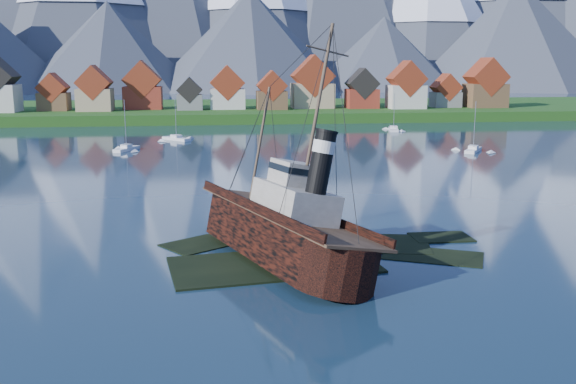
{
  "coord_description": "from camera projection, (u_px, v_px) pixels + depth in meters",
  "views": [
    {
      "loc": [
        -8.46,
        -56.07,
        17.62
      ],
      "look_at": [
        -0.71,
        6.0,
        5.0
      ],
      "focal_mm": 40.0,
      "sensor_mm": 36.0,
      "label": 1
    }
  ],
  "objects": [
    {
      "name": "town",
      "position": [
        128.0,
        91.0,
        201.28
      ],
      "size": [
        250.96,
        16.69,
        17.3
      ],
      "color": "maroon",
      "rests_on": "ground"
    },
    {
      "name": "ground",
      "position": [
        304.0,
        258.0,
        59.05
      ],
      "size": [
        1400.0,
        1400.0,
        0.0
      ],
      "primitive_type": "plane",
      "color": "#162C3E",
      "rests_on": "ground"
    },
    {
      "name": "shoal",
      "position": [
        319.0,
        254.0,
        61.42
      ],
      "size": [
        31.71,
        21.24,
        1.14
      ],
      "color": "black",
      "rests_on": "ground"
    },
    {
      "name": "seawall",
      "position": [
        237.0,
        124.0,
        187.44
      ],
      "size": [
        600.0,
        2.5,
        2.0
      ],
      "primitive_type": "cube",
      "color": "#3F3D38",
      "rests_on": "ground"
    },
    {
      "name": "sailboat_f",
      "position": [
        127.0,
        149.0,
        131.07
      ],
      "size": [
        4.79,
        7.35,
        10.87
      ],
      "rotation": [
        0.0,
        0.0,
        -0.45
      ],
      "color": "white",
      "rests_on": "ground"
    },
    {
      "name": "sailboat_e",
      "position": [
        393.0,
        130.0,
        169.98
      ],
      "size": [
        4.1,
        9.08,
        10.23
      ],
      "rotation": [
        0.0,
        0.0,
        -0.22
      ],
      "color": "white",
      "rests_on": "ground"
    },
    {
      "name": "tugboat_wreck",
      "position": [
        275.0,
        226.0,
        59.27
      ],
      "size": [
        6.59,
        28.39,
        22.5
      ],
      "rotation": [
        0.0,
        0.2,
        0.36
      ],
      "color": "black",
      "rests_on": "ground"
    },
    {
      "name": "shore_bank",
      "position": [
        232.0,
        114.0,
        224.4
      ],
      "size": [
        600.0,
        80.0,
        3.2
      ],
      "primitive_type": "cube",
      "color": "#174914",
      "rests_on": "ground"
    },
    {
      "name": "sailboat_d",
      "position": [
        473.0,
        150.0,
        129.5
      ],
      "size": [
        5.96,
        7.51,
        10.59
      ],
      "rotation": [
        0.0,
        0.0,
        -0.6
      ],
      "color": "white",
      "rests_on": "ground"
    },
    {
      "name": "sailboat_c",
      "position": [
        176.0,
        139.0,
        148.75
      ],
      "size": [
        6.92,
        7.4,
        10.46
      ],
      "rotation": [
        0.0,
        0.0,
        0.73
      ],
      "color": "white",
      "rests_on": "ground"
    }
  ]
}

